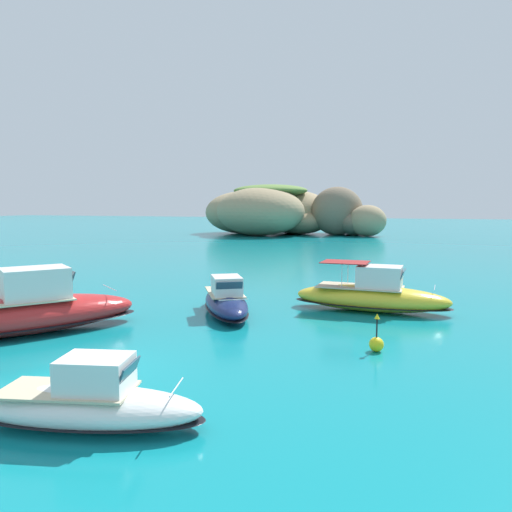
# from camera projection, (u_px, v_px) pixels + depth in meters

# --- Properties ---
(ground_plane) EXTENTS (400.00, 400.00, 0.00)m
(ground_plane) POSITION_uv_depth(u_px,v_px,m) (85.00, 370.00, 16.64)
(ground_plane) COLOR #0F7F89
(islet_large) EXTENTS (26.28, 27.49, 9.43)m
(islet_large) POSITION_uv_depth(u_px,v_px,m) (270.00, 212.00, 94.47)
(islet_large) COLOR #9E8966
(islet_large) RESTS_ON ground
(islet_small) EXTENTS (16.22, 16.20, 8.95)m
(islet_small) POSITION_uv_depth(u_px,v_px,m) (346.00, 217.00, 91.46)
(islet_small) COLOR #9E8966
(islet_small) RESTS_ON ground
(motorboat_white) EXTENTS (6.42, 3.31, 1.82)m
(motorboat_white) POSITION_uv_depth(u_px,v_px,m) (86.00, 403.00, 12.33)
(motorboat_white) COLOR white
(motorboat_white) RESTS_ON ground
(motorboat_navy) EXTENTS (5.26, 6.84, 2.00)m
(motorboat_navy) POSITION_uv_depth(u_px,v_px,m) (226.00, 301.00, 25.18)
(motorboat_navy) COLOR navy
(motorboat_navy) RESTS_ON ground
(motorboat_yellow) EXTENTS (8.24, 2.64, 2.57)m
(motorboat_yellow) POSITION_uv_depth(u_px,v_px,m) (372.00, 296.00, 25.86)
(motorboat_yellow) COLOR yellow
(motorboat_yellow) RESTS_ON ground
(motorboat_red) EXTENTS (8.12, 9.54, 2.86)m
(motorboat_red) POSITION_uv_depth(u_px,v_px,m) (26.00, 312.00, 21.30)
(motorboat_red) COLOR red
(motorboat_red) RESTS_ON ground
(channel_buoy) EXTENTS (0.56, 0.56, 1.48)m
(channel_buoy) POSITION_uv_depth(u_px,v_px,m) (376.00, 343.00, 18.73)
(channel_buoy) COLOR yellow
(channel_buoy) RESTS_ON ground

